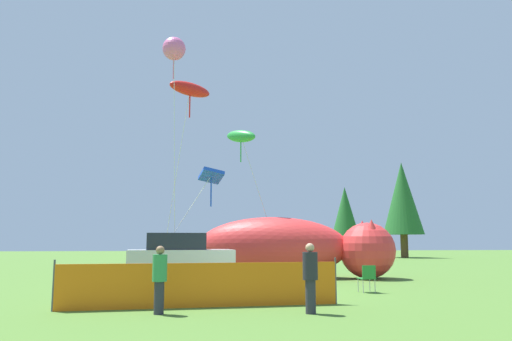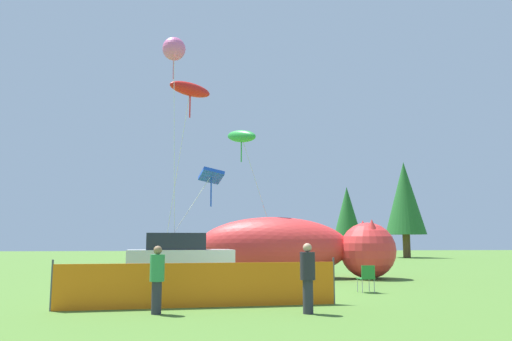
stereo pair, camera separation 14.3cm
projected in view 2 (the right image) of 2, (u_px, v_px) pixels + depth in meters
ground_plane at (252, 292)px, 16.50m from camera, size 120.00×120.00×0.00m
parked_car at (179, 259)px, 19.15m from camera, size 4.14×2.22×1.96m
folding_chair at (367, 276)px, 16.22m from camera, size 0.52×0.52×0.88m
inflatable_cat at (290, 249)px, 22.64m from camera, size 9.10×4.66×2.73m
safety_fence at (200, 285)px, 12.74m from camera, size 7.21×0.64×1.23m
spectator_in_grey_shirt at (308, 275)px, 11.70m from camera, size 0.35×0.35×1.63m
spectator_in_white_shirt at (157, 277)px, 11.64m from camera, size 0.34×0.34×1.57m
kite_pink_octopus at (174, 50)px, 20.72m from camera, size 0.96×1.71×10.05m
kite_blue_box at (211, 177)px, 20.90m from camera, size 3.25×1.55×4.70m
kite_red_lizard at (190, 90)px, 22.44m from camera, size 2.23×1.81×8.78m
kite_green_fish at (241, 137)px, 24.73m from camera, size 2.88×2.02×7.29m
horizon_tree_east at (347, 214)px, 50.25m from camera, size 2.93×2.93×7.00m
horizon_tree_west at (405, 198)px, 47.98m from camera, size 3.84×3.84×9.17m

